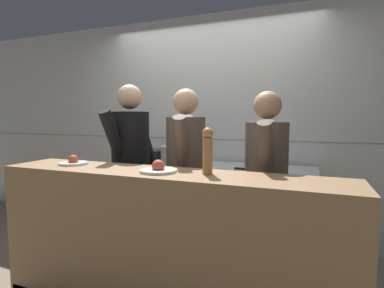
{
  "coord_description": "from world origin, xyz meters",
  "views": [
    {
      "loc": [
        1.11,
        -2.11,
        1.41
      ],
      "look_at": [
        0.06,
        0.57,
        1.15
      ],
      "focal_mm": 28.0,
      "sensor_mm": 36.0,
      "label": 1
    }
  ],
  "objects_px": {
    "sauce_pot": "(175,155)",
    "pepper_mill": "(208,150)",
    "mixing_bowl_steel": "(266,163)",
    "chef_line": "(266,184)",
    "plated_dish_main": "(73,162)",
    "plated_dish_appetiser": "(158,169)",
    "chef_sous": "(186,174)",
    "chefs_knife": "(251,170)",
    "stock_pot": "(151,156)",
    "oven_range": "(163,201)",
    "chef_head_cook": "(131,167)"
  },
  "relations": [
    {
      "from": "pepper_mill",
      "to": "chef_sous",
      "type": "xyz_separation_m",
      "value": [
        -0.37,
        0.52,
        -0.28
      ]
    },
    {
      "from": "sauce_pot",
      "to": "chef_head_cook",
      "type": "xyz_separation_m",
      "value": [
        -0.16,
        -0.63,
        -0.04
      ]
    },
    {
      "from": "chefs_knife",
      "to": "plated_dish_appetiser",
      "type": "bearing_deg",
      "value": -111.55
    },
    {
      "from": "mixing_bowl_steel",
      "to": "chef_line",
      "type": "bearing_deg",
      "value": -82.12
    },
    {
      "from": "oven_range",
      "to": "pepper_mill",
      "type": "bearing_deg",
      "value": -51.89
    },
    {
      "from": "mixing_bowl_steel",
      "to": "chef_line",
      "type": "relative_size",
      "value": 0.15
    },
    {
      "from": "chef_line",
      "to": "pepper_mill",
      "type": "bearing_deg",
      "value": -125.98
    },
    {
      "from": "pepper_mill",
      "to": "oven_range",
      "type": "bearing_deg",
      "value": 128.11
    },
    {
      "from": "plated_dish_main",
      "to": "sauce_pot",
      "type": "bearing_deg",
      "value": 73.52
    },
    {
      "from": "mixing_bowl_steel",
      "to": "chef_head_cook",
      "type": "relative_size",
      "value": 0.14
    },
    {
      "from": "sauce_pot",
      "to": "pepper_mill",
      "type": "xyz_separation_m",
      "value": [
        0.77,
        -1.15,
        0.21
      ]
    },
    {
      "from": "oven_range",
      "to": "stock_pot",
      "type": "distance_m",
      "value": 0.55
    },
    {
      "from": "plated_dish_main",
      "to": "plated_dish_appetiser",
      "type": "height_order",
      "value": "plated_dish_appetiser"
    },
    {
      "from": "pepper_mill",
      "to": "chef_head_cook",
      "type": "relative_size",
      "value": 0.18
    },
    {
      "from": "plated_dish_main",
      "to": "chef_line",
      "type": "height_order",
      "value": "chef_line"
    },
    {
      "from": "sauce_pot",
      "to": "chef_head_cook",
      "type": "relative_size",
      "value": 0.19
    },
    {
      "from": "oven_range",
      "to": "mixing_bowl_steel",
      "type": "bearing_deg",
      "value": 2.96
    },
    {
      "from": "sauce_pot",
      "to": "plated_dish_appetiser",
      "type": "relative_size",
      "value": 1.3
    },
    {
      "from": "plated_dish_main",
      "to": "pepper_mill",
      "type": "bearing_deg",
      "value": 0.37
    },
    {
      "from": "mixing_bowl_steel",
      "to": "pepper_mill",
      "type": "bearing_deg",
      "value": -99.51
    },
    {
      "from": "sauce_pot",
      "to": "chef_sous",
      "type": "height_order",
      "value": "chef_sous"
    },
    {
      "from": "plated_dish_main",
      "to": "chef_line",
      "type": "relative_size",
      "value": 0.14
    },
    {
      "from": "stock_pot",
      "to": "pepper_mill",
      "type": "bearing_deg",
      "value": -48.04
    },
    {
      "from": "chef_head_cook",
      "to": "plated_dish_main",
      "type": "bearing_deg",
      "value": -102.12
    },
    {
      "from": "stock_pot",
      "to": "pepper_mill",
      "type": "height_order",
      "value": "pepper_mill"
    },
    {
      "from": "mixing_bowl_steel",
      "to": "plated_dish_main",
      "type": "height_order",
      "value": "plated_dish_main"
    },
    {
      "from": "oven_range",
      "to": "plated_dish_main",
      "type": "bearing_deg",
      "value": -98.78
    },
    {
      "from": "stock_pot",
      "to": "chef_line",
      "type": "distance_m",
      "value": 1.59
    },
    {
      "from": "chef_sous",
      "to": "plated_dish_main",
      "type": "bearing_deg",
      "value": -157.99
    },
    {
      "from": "plated_dish_appetiser",
      "to": "chef_head_cook",
      "type": "distance_m",
      "value": 0.83
    },
    {
      "from": "plated_dish_appetiser",
      "to": "pepper_mill",
      "type": "distance_m",
      "value": 0.37
    },
    {
      "from": "sauce_pot",
      "to": "plated_dish_main",
      "type": "distance_m",
      "value": 1.21
    },
    {
      "from": "chefs_knife",
      "to": "pepper_mill",
      "type": "height_order",
      "value": "pepper_mill"
    },
    {
      "from": "oven_range",
      "to": "chefs_knife",
      "type": "height_order",
      "value": "chefs_knife"
    },
    {
      "from": "stock_pot",
      "to": "chef_line",
      "type": "height_order",
      "value": "chef_line"
    },
    {
      "from": "plated_dish_appetiser",
      "to": "pepper_mill",
      "type": "xyz_separation_m",
      "value": [
        0.33,
        0.05,
        0.14
      ]
    },
    {
      "from": "stock_pot",
      "to": "oven_range",
      "type": "bearing_deg",
      "value": -12.87
    },
    {
      "from": "plated_dish_appetiser",
      "to": "chef_sous",
      "type": "relative_size",
      "value": 0.15
    },
    {
      "from": "pepper_mill",
      "to": "chef_line",
      "type": "bearing_deg",
      "value": 57.83
    },
    {
      "from": "sauce_pot",
      "to": "plated_dish_appetiser",
      "type": "bearing_deg",
      "value": -70.22
    },
    {
      "from": "chefs_knife",
      "to": "pepper_mill",
      "type": "distance_m",
      "value": 1.09
    },
    {
      "from": "sauce_pot",
      "to": "chefs_knife",
      "type": "relative_size",
      "value": 0.81
    },
    {
      "from": "chef_head_cook",
      "to": "chef_line",
      "type": "relative_size",
      "value": 1.06
    },
    {
      "from": "pepper_mill",
      "to": "chef_sous",
      "type": "distance_m",
      "value": 0.7
    },
    {
      "from": "stock_pot",
      "to": "plated_dish_appetiser",
      "type": "relative_size",
      "value": 1.35
    },
    {
      "from": "chefs_knife",
      "to": "chef_sous",
      "type": "relative_size",
      "value": 0.25
    },
    {
      "from": "pepper_mill",
      "to": "chef_line",
      "type": "distance_m",
      "value": 0.66
    },
    {
      "from": "plated_dish_main",
      "to": "plated_dish_appetiser",
      "type": "bearing_deg",
      "value": -3.51
    },
    {
      "from": "chefs_knife",
      "to": "chef_line",
      "type": "distance_m",
      "value": 0.59
    },
    {
      "from": "mixing_bowl_steel",
      "to": "chef_sous",
      "type": "distance_m",
      "value": 0.93
    }
  ]
}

